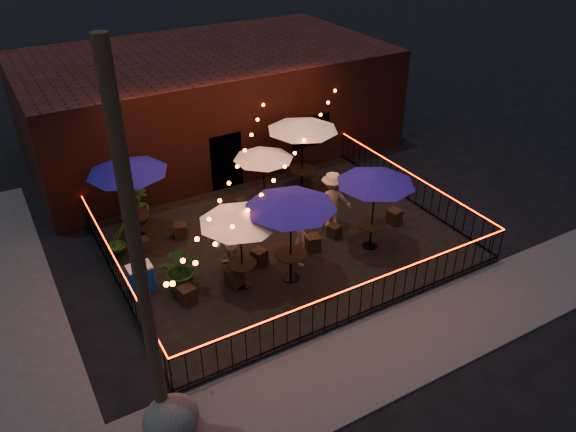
# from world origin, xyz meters

# --- Properties ---
(ground) EXTENTS (110.00, 110.00, 0.00)m
(ground) POSITION_xyz_m (0.00, 0.00, 0.00)
(ground) COLOR black
(ground) RESTS_ON ground
(patio) EXTENTS (10.00, 8.00, 0.15)m
(patio) POSITION_xyz_m (0.00, 2.00, 0.07)
(patio) COLOR black
(patio) RESTS_ON ground
(sidewalk) EXTENTS (18.00, 2.50, 0.05)m
(sidewalk) POSITION_xyz_m (0.00, -3.25, 0.03)
(sidewalk) COLOR #484543
(sidewalk) RESTS_ON ground
(brick_building) EXTENTS (14.00, 8.00, 4.00)m
(brick_building) POSITION_xyz_m (1.00, 9.99, 2.00)
(brick_building) COLOR #36150E
(brick_building) RESTS_ON ground
(utility_pole) EXTENTS (0.26, 0.26, 8.00)m
(utility_pole) POSITION_xyz_m (-5.40, -2.60, 4.00)
(utility_pole) COLOR #392A17
(utility_pole) RESTS_ON ground
(fence_front) EXTENTS (10.00, 0.04, 1.04)m
(fence_front) POSITION_xyz_m (0.00, -2.00, 0.66)
(fence_front) COLOR black
(fence_front) RESTS_ON patio
(fence_left) EXTENTS (0.04, 8.00, 1.04)m
(fence_left) POSITION_xyz_m (-5.00, 2.00, 0.66)
(fence_left) COLOR black
(fence_left) RESTS_ON patio
(fence_right) EXTENTS (0.04, 8.00, 1.04)m
(fence_right) POSITION_xyz_m (5.00, 2.00, 0.66)
(fence_right) COLOR black
(fence_right) RESTS_ON patio
(festoon_lights) EXTENTS (10.02, 8.72, 1.32)m
(festoon_lights) POSITION_xyz_m (-1.01, 1.70, 2.52)
(festoon_lights) COLOR #FF4906
(festoon_lights) RESTS_ON ground
(cafe_table_0) EXTENTS (2.30, 2.30, 2.39)m
(cafe_table_0) POSITION_xyz_m (-2.02, 0.64, 2.33)
(cafe_table_0) COLOR black
(cafe_table_0) RESTS_ON patio
(cafe_table_1) EXTENTS (2.43, 2.43, 2.62)m
(cafe_table_1) POSITION_xyz_m (-3.80, 4.44, 2.55)
(cafe_table_1) COLOR black
(cafe_table_1) RESTS_ON patio
(cafe_table_2) EXTENTS (2.70, 2.70, 2.68)m
(cafe_table_2) POSITION_xyz_m (-0.73, 0.26, 2.60)
(cafe_table_2) COLOR black
(cafe_table_2) RESTS_ON patio
(cafe_table_3) EXTENTS (2.50, 2.50, 2.17)m
(cafe_table_3) POSITION_xyz_m (0.44, 4.02, 2.13)
(cafe_table_3) COLOR black
(cafe_table_3) RESTS_ON patio
(cafe_table_4) EXTENTS (2.57, 2.57, 2.52)m
(cafe_table_4) POSITION_xyz_m (2.15, 0.42, 2.45)
(cafe_table_4) COLOR black
(cafe_table_4) RESTS_ON patio
(cafe_table_5) EXTENTS (2.53, 2.53, 2.70)m
(cafe_table_5) POSITION_xyz_m (2.20, 4.51, 2.61)
(cafe_table_5) COLOR black
(cafe_table_5) RESTS_ON patio
(bistro_chair_0) EXTENTS (0.47, 0.47, 0.47)m
(bistro_chair_0) POSITION_xyz_m (-3.61, 0.72, 0.39)
(bistro_chair_0) COLOR black
(bistro_chair_0) RESTS_ON patio
(bistro_chair_1) EXTENTS (0.51, 0.51, 0.49)m
(bistro_chair_1) POSITION_xyz_m (-2.21, 0.75, 0.40)
(bistro_chair_1) COLOR black
(bistro_chair_1) RESTS_ON patio
(bistro_chair_2) EXTENTS (0.42, 0.42, 0.43)m
(bistro_chair_2) POSITION_xyz_m (-3.90, 3.58, 0.37)
(bistro_chair_2) COLOR black
(bistro_chair_2) RESTS_ON patio
(bistro_chair_3) EXTENTS (0.47, 0.47, 0.44)m
(bistro_chair_3) POSITION_xyz_m (-2.64, 3.79, 0.37)
(bistro_chair_3) COLOR black
(bistro_chair_3) RESTS_ON patio
(bistro_chair_4) EXTENTS (0.47, 0.47, 0.45)m
(bistro_chair_4) POSITION_xyz_m (-1.16, 1.33, 0.37)
(bistro_chair_4) COLOR black
(bistro_chair_4) RESTS_ON patio
(bistro_chair_5) EXTENTS (0.49, 0.49, 0.48)m
(bistro_chair_5) POSITION_xyz_m (0.55, 1.14, 0.39)
(bistro_chair_5) COLOR black
(bistro_chair_5) RESTS_ON patio
(bistro_chair_6) EXTENTS (0.49, 0.49, 0.49)m
(bistro_chair_6) POSITION_xyz_m (-0.30, 4.11, 0.40)
(bistro_chair_6) COLOR black
(bistro_chair_6) RESTS_ON patio
(bistro_chair_7) EXTENTS (0.54, 0.54, 0.52)m
(bistro_chair_7) POSITION_xyz_m (1.23, 3.64, 0.41)
(bistro_chair_7) COLOR black
(bistro_chair_7) RESTS_ON patio
(bistro_chair_8) EXTENTS (0.43, 0.43, 0.41)m
(bistro_chair_8) POSITION_xyz_m (1.50, 1.40, 0.35)
(bistro_chair_8) COLOR black
(bistro_chair_8) RESTS_ON patio
(bistro_chair_9) EXTENTS (0.49, 0.49, 0.48)m
(bistro_chair_9) POSITION_xyz_m (3.63, 1.11, 0.39)
(bistro_chair_9) COLOR black
(bistro_chair_9) RESTS_ON patio
(bistro_chair_10) EXTENTS (0.45, 0.45, 0.44)m
(bistro_chair_10) POSITION_xyz_m (2.61, 4.36, 0.37)
(bistro_chair_10) COLOR black
(bistro_chair_10) RESTS_ON patio
(bistro_chair_11) EXTENTS (0.43, 0.43, 0.40)m
(bistro_chair_11) POSITION_xyz_m (4.52, 4.10, 0.35)
(bistro_chair_11) COLOR black
(bistro_chair_11) RESTS_ON patio
(patron_a) EXTENTS (0.59, 0.69, 1.59)m
(patron_a) POSITION_xyz_m (-0.12, 0.76, 0.95)
(patron_a) COLOR tan
(patron_a) RESTS_ON patio
(patron_b) EXTENTS (0.65, 0.82, 1.65)m
(patron_b) POSITION_xyz_m (-2.04, 1.49, 0.97)
(patron_b) COLOR #E0A78E
(patron_b) RESTS_ON patio
(patron_c) EXTENTS (1.42, 1.16, 1.91)m
(patron_c) POSITION_xyz_m (1.75, 1.95, 1.11)
(patron_c) COLOR tan
(patron_c) RESTS_ON patio
(potted_shrub_a) EXTENTS (1.41, 1.31, 1.30)m
(potted_shrub_a) POSITION_xyz_m (-3.48, 1.34, 0.80)
(potted_shrub_a) COLOR #153F15
(potted_shrub_a) RESTS_ON patio
(potted_shrub_b) EXTENTS (0.81, 0.73, 1.22)m
(potted_shrub_b) POSITION_xyz_m (-4.60, 3.53, 0.76)
(potted_shrub_b) COLOR #163410
(potted_shrub_b) RESTS_ON patio
(potted_shrub_c) EXTENTS (0.80, 0.80, 1.27)m
(potted_shrub_c) POSITION_xyz_m (-3.48, 5.34, 0.79)
(potted_shrub_c) COLOR #12340B
(potted_shrub_c) RESTS_ON patio
(cooler) EXTENTS (0.65, 0.47, 0.85)m
(cooler) POSITION_xyz_m (-4.50, 1.74, 0.58)
(cooler) COLOR #093CBE
(cooler) RESTS_ON patio
(boulder) EXTENTS (1.10, 0.96, 0.80)m
(boulder) POSITION_xyz_m (-5.32, -2.81, 0.40)
(boulder) COLOR #3E3E3A
(boulder) RESTS_ON ground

